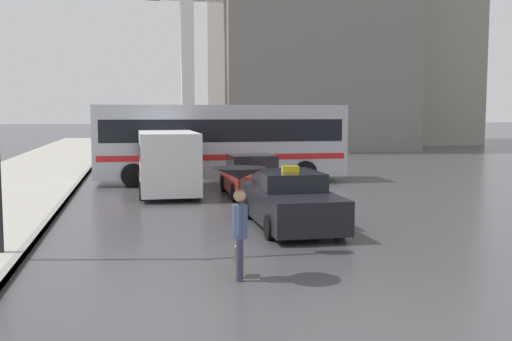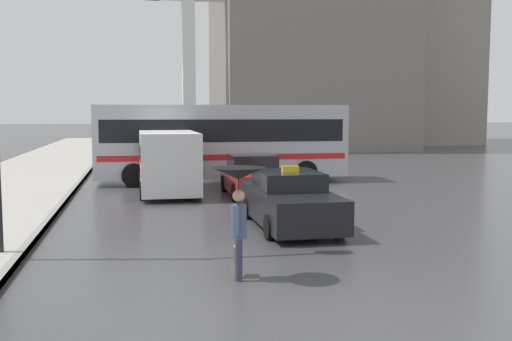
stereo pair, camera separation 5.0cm
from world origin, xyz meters
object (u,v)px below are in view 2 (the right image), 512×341
sedan_red (253,177)px  ambulance_van (168,159)px  monument_cross (188,28)px  pedestrian_with_umbrella (239,191)px  traffic_light (57,42)px  city_bus (221,139)px  taxi (290,201)px

sedan_red → ambulance_van: size_ratio=0.74×
ambulance_van → monument_cross: (2.66, 21.62, 7.73)m
sedan_red → monument_cross: 24.39m
sedan_red → ambulance_van: ambulance_van is taller
pedestrian_with_umbrella → traffic_light: size_ratio=0.32×
city_bus → pedestrian_with_umbrella: (-1.79, -15.03, -0.23)m
pedestrian_with_umbrella → ambulance_van: bearing=15.7°
traffic_light → taxi: bearing=22.9°
taxi → traffic_light: bearing=22.9°
city_bus → ambulance_van: bearing=142.4°
taxi → traffic_light: (-5.42, -2.29, 3.71)m
traffic_light → monument_cross: (5.30, 31.20, 4.61)m
sedan_red → monument_cross: size_ratio=0.26×
traffic_light → monument_cross: bearing=80.4°
taxi → pedestrian_with_umbrella: (-2.13, -4.64, 0.92)m
taxi → city_bus: bearing=-88.1°
sedan_red → monument_cross: bearing=-89.3°
monument_cross → sedan_red: bearing=-89.3°
sedan_red → traffic_light: 10.66m
city_bus → pedestrian_with_umbrella: city_bus is taller
ambulance_van → pedestrian_with_umbrella: ambulance_van is taller
ambulance_van → city_bus: (2.44, 3.10, 0.56)m
sedan_red → traffic_light: (-5.59, -8.28, 3.72)m
city_bus → pedestrian_with_umbrella: 15.14m
city_bus → taxi: bearing=-177.5°
city_bus → monument_cross: size_ratio=0.66×
pedestrian_with_umbrella → city_bus: bearing=5.8°
taxi → sedan_red: 6.00m
taxi → ambulance_van: bearing=-69.1°
monument_cross → traffic_light: bearing=-99.6°
ambulance_van → monument_cross: size_ratio=0.35×
sedan_red → traffic_light: traffic_light is taller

